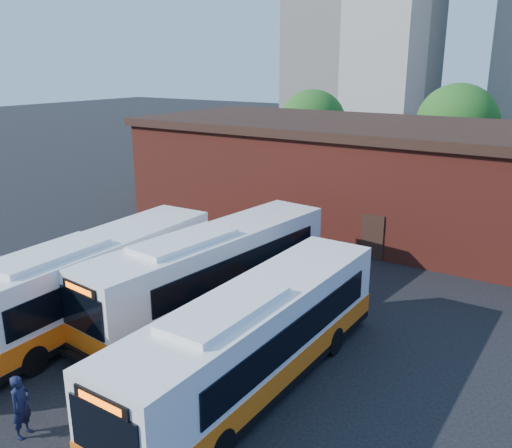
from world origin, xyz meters
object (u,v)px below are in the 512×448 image
Objects in this scene: bus_east at (255,343)px; bus_midwest at (86,287)px; bus_mideast at (212,273)px; transit_worker at (21,406)px.

bus_midwest is at bearing -179.51° from bus_east.
bus_mideast is at bearing 140.95° from bus_east.
transit_worker is (-4.01, -5.44, -0.62)m from bus_east.
bus_east is (4.60, -3.80, -0.04)m from bus_mideast.
transit_worker is at bearing -57.40° from bus_midwest.
bus_midwest reaches higher than bus_mideast.
bus_midwest reaches higher than bus_east.
bus_east is at bearing -33.90° from bus_mideast.
bus_east is 6.81× the size of transit_worker.
bus_mideast reaches higher than bus_east.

